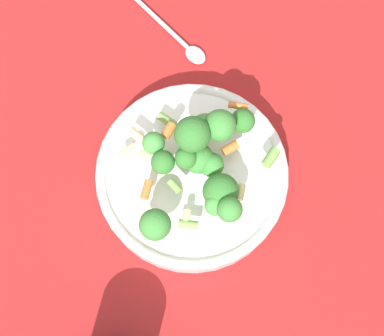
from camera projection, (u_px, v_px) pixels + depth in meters
ground_plane at (192, 180)px, 0.77m from camera, size 3.00×3.00×0.00m
bowl at (192, 175)px, 0.75m from camera, size 0.27×0.27×0.05m
pasta_salad at (200, 162)px, 0.68m from camera, size 0.21×0.18×0.09m
spoon at (181, 41)px, 0.83m from camera, size 0.10×0.15×0.01m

